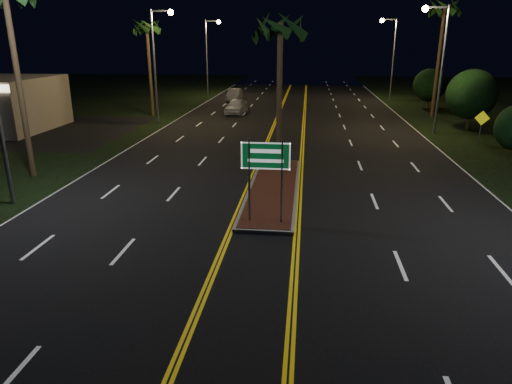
# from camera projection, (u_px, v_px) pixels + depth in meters

# --- Properties ---
(ground) EXTENTS (120.00, 120.00, 0.00)m
(ground) POSITION_uv_depth(u_px,v_px,m) (257.00, 258.00, 14.71)
(ground) COLOR black
(ground) RESTS_ON ground
(median_island) EXTENTS (2.25, 10.25, 0.17)m
(median_island) POSITION_uv_depth(u_px,v_px,m) (273.00, 189.00, 21.28)
(median_island) COLOR gray
(median_island) RESTS_ON ground
(highway_sign) EXTENTS (1.80, 0.08, 3.20)m
(highway_sign) POSITION_uv_depth(u_px,v_px,m) (266.00, 164.00, 16.59)
(highway_sign) COLOR gray
(highway_sign) RESTS_ON ground
(streetlight_left_mid) EXTENTS (1.91, 0.44, 9.00)m
(streetlight_left_mid) POSITION_uv_depth(u_px,v_px,m) (158.00, 54.00, 36.65)
(streetlight_left_mid) COLOR gray
(streetlight_left_mid) RESTS_ON ground
(streetlight_left_far) EXTENTS (1.91, 0.44, 9.00)m
(streetlight_left_far) POSITION_uv_depth(u_px,v_px,m) (210.00, 49.00, 55.51)
(streetlight_left_far) COLOR gray
(streetlight_left_far) RESTS_ON ground
(streetlight_right_mid) EXTENTS (1.91, 0.44, 9.00)m
(streetlight_right_mid) POSITION_uv_depth(u_px,v_px,m) (438.00, 55.00, 32.55)
(streetlight_right_mid) COLOR gray
(streetlight_right_mid) RESTS_ON ground
(streetlight_right_far) EXTENTS (1.91, 0.44, 9.00)m
(streetlight_right_far) POSITION_uv_depth(u_px,v_px,m) (391.00, 50.00, 51.41)
(streetlight_right_far) COLOR gray
(streetlight_right_far) RESTS_ON ground
(palm_median) EXTENTS (2.40, 2.40, 8.30)m
(palm_median) POSITION_uv_depth(u_px,v_px,m) (280.00, 27.00, 22.31)
(palm_median) COLOR #382819
(palm_median) RESTS_ON ground
(palm_left_far) EXTENTS (2.40, 2.40, 8.80)m
(palm_left_far) POSITION_uv_depth(u_px,v_px,m) (147.00, 27.00, 39.99)
(palm_left_far) COLOR #382819
(palm_left_far) RESTS_ON ground
(palm_right_far) EXTENTS (2.40, 2.40, 10.30)m
(palm_right_far) POSITION_uv_depth(u_px,v_px,m) (445.00, 10.00, 38.76)
(palm_right_far) COLOR #382819
(palm_right_far) RESTS_ON ground
(shrub_mid) EXTENTS (3.78, 3.78, 4.62)m
(shrub_mid) POSITION_uv_depth(u_px,v_px,m) (472.00, 94.00, 35.01)
(shrub_mid) COLOR #382819
(shrub_mid) RESTS_ON ground
(shrub_far) EXTENTS (3.24, 3.24, 3.96)m
(shrub_far) POSITION_uv_depth(u_px,v_px,m) (430.00, 85.00, 46.47)
(shrub_far) COLOR #382819
(shrub_far) RESTS_ON ground
(car_near) EXTENTS (2.50, 5.05, 1.63)m
(car_near) POSITION_uv_depth(u_px,v_px,m) (236.00, 105.00, 43.42)
(car_near) COLOR silver
(car_near) RESTS_ON ground
(car_far) EXTENTS (2.05, 4.70, 1.56)m
(car_far) POSITION_uv_depth(u_px,v_px,m) (234.00, 94.00, 52.79)
(car_far) COLOR #9EA2A7
(car_far) RESTS_ON ground
(warning_sign) EXTENTS (0.93, 0.19, 2.25)m
(warning_sign) POSITION_uv_depth(u_px,v_px,m) (481.00, 123.00, 30.27)
(warning_sign) COLOR gray
(warning_sign) RESTS_ON ground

